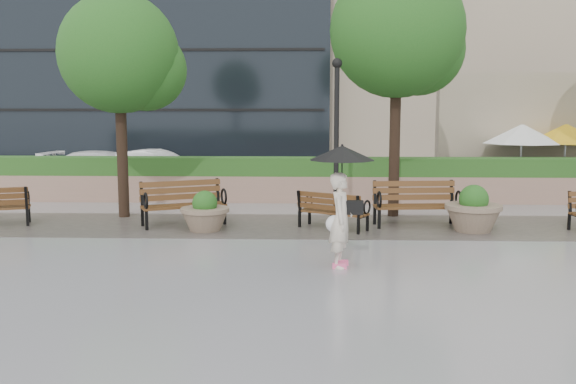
{
  "coord_description": "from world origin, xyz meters",
  "views": [
    {
      "loc": [
        0.14,
        -12.37,
        2.94
      ],
      "look_at": [
        -0.34,
        1.07,
        1.1
      ],
      "focal_mm": 40.0,
      "sensor_mm": 36.0,
      "label": 1
    }
  ],
  "objects_px": {
    "car_left": "(106,170)",
    "planter_right": "(473,213)",
    "pedestrian": "(341,194)",
    "planter_left": "(205,215)",
    "car_right": "(157,169)",
    "bench_1": "(184,213)",
    "bench_2": "(333,218)",
    "bench_3": "(416,213)",
    "lamppost": "(336,154)"
  },
  "relations": [
    {
      "from": "bench_2",
      "to": "planter_right",
      "type": "relative_size",
      "value": 1.34
    },
    {
      "from": "car_left",
      "to": "pedestrian",
      "type": "bearing_deg",
      "value": -138.07
    },
    {
      "from": "bench_1",
      "to": "car_right",
      "type": "distance_m",
      "value": 7.74
    },
    {
      "from": "bench_2",
      "to": "car_right",
      "type": "xyz_separation_m",
      "value": [
        -6.05,
        7.72,
        0.4
      ]
    },
    {
      "from": "pedestrian",
      "to": "bench_2",
      "type": "bearing_deg",
      "value": 10.76
    },
    {
      "from": "planter_left",
      "to": "car_right",
      "type": "xyz_separation_m",
      "value": [
        -3.06,
        8.0,
        0.29
      ]
    },
    {
      "from": "bench_1",
      "to": "car_right",
      "type": "height_order",
      "value": "car_right"
    },
    {
      "from": "lamppost",
      "to": "bench_1",
      "type": "bearing_deg",
      "value": -179.52
    },
    {
      "from": "planter_left",
      "to": "lamppost",
      "type": "distance_m",
      "value": 3.45
    },
    {
      "from": "bench_3",
      "to": "car_left",
      "type": "height_order",
      "value": "car_left"
    },
    {
      "from": "planter_right",
      "to": "car_left",
      "type": "xyz_separation_m",
      "value": [
        -11.05,
        7.55,
        0.22
      ]
    },
    {
      "from": "car_right",
      "to": "bench_3",
      "type": "bearing_deg",
      "value": -121.76
    },
    {
      "from": "planter_right",
      "to": "planter_left",
      "type": "bearing_deg",
      "value": -178.54
    },
    {
      "from": "planter_left",
      "to": "pedestrian",
      "type": "height_order",
      "value": "pedestrian"
    },
    {
      "from": "planter_left",
      "to": "car_right",
      "type": "height_order",
      "value": "car_right"
    },
    {
      "from": "planter_right",
      "to": "bench_1",
      "type": "bearing_deg",
      "value": 175.89
    },
    {
      "from": "car_left",
      "to": "pedestrian",
      "type": "xyz_separation_m",
      "value": [
        7.81,
        -10.92,
        0.69
      ]
    },
    {
      "from": "bench_2",
      "to": "planter_left",
      "type": "relative_size",
      "value": 1.55
    },
    {
      "from": "planter_right",
      "to": "car_right",
      "type": "relative_size",
      "value": 0.32
    },
    {
      "from": "bench_2",
      "to": "planter_left",
      "type": "xyz_separation_m",
      "value": [
        -3.0,
        -0.28,
        0.11
      ]
    },
    {
      "from": "bench_3",
      "to": "bench_1",
      "type": "bearing_deg",
      "value": 175.43
    },
    {
      "from": "bench_2",
      "to": "car_left",
      "type": "distance_m",
      "value": 10.77
    },
    {
      "from": "planter_right",
      "to": "car_right",
      "type": "height_order",
      "value": "car_right"
    },
    {
      "from": "bench_2",
      "to": "car_left",
      "type": "bearing_deg",
      "value": -12.53
    },
    {
      "from": "bench_3",
      "to": "planter_left",
      "type": "xyz_separation_m",
      "value": [
        -5.03,
        -0.74,
        0.05
      ]
    },
    {
      "from": "pedestrian",
      "to": "bench_1",
      "type": "bearing_deg",
      "value": 53.69
    },
    {
      "from": "bench_1",
      "to": "planter_right",
      "type": "relative_size",
      "value": 1.64
    },
    {
      "from": "lamppost",
      "to": "car_left",
      "type": "height_order",
      "value": "lamppost"
    },
    {
      "from": "bench_1",
      "to": "car_left",
      "type": "distance_m",
      "value": 8.19
    },
    {
      "from": "bench_2",
      "to": "car_left",
      "type": "xyz_separation_m",
      "value": [
        -7.79,
        7.43,
        0.39
      ]
    },
    {
      "from": "planter_left",
      "to": "pedestrian",
      "type": "distance_m",
      "value": 4.52
    },
    {
      "from": "car_left",
      "to": "planter_right",
      "type": "bearing_deg",
      "value": -117.98
    },
    {
      "from": "bench_1",
      "to": "car_right",
      "type": "bearing_deg",
      "value": 83.6
    },
    {
      "from": "car_left",
      "to": "bench_2",
      "type": "bearing_deg",
      "value": -127.29
    },
    {
      "from": "car_right",
      "to": "pedestrian",
      "type": "height_order",
      "value": "pedestrian"
    },
    {
      "from": "bench_3",
      "to": "planter_right",
      "type": "distance_m",
      "value": 1.37
    },
    {
      "from": "bench_3",
      "to": "planter_left",
      "type": "bearing_deg",
      "value": -177.07
    },
    {
      "from": "lamppost",
      "to": "pedestrian",
      "type": "xyz_separation_m",
      "value": [
        -0.06,
        -3.9,
        -0.43
      ]
    },
    {
      "from": "car_right",
      "to": "car_left",
      "type": "bearing_deg",
      "value": 109.83
    },
    {
      "from": "bench_1",
      "to": "car_left",
      "type": "height_order",
      "value": "car_left"
    },
    {
      "from": "car_left",
      "to": "car_right",
      "type": "height_order",
      "value": "car_right"
    },
    {
      "from": "bench_1",
      "to": "pedestrian",
      "type": "xyz_separation_m",
      "value": [
        3.66,
        -3.87,
        1.02
      ]
    },
    {
      "from": "lamppost",
      "to": "pedestrian",
      "type": "bearing_deg",
      "value": -90.82
    },
    {
      "from": "bench_2",
      "to": "bench_3",
      "type": "height_order",
      "value": "bench_3"
    },
    {
      "from": "planter_left",
      "to": "bench_2",
      "type": "bearing_deg",
      "value": 5.32
    },
    {
      "from": "bench_3",
      "to": "car_left",
      "type": "relative_size",
      "value": 0.46
    },
    {
      "from": "bench_1",
      "to": "car_left",
      "type": "bearing_deg",
      "value": 95.87
    },
    {
      "from": "bench_1",
      "to": "car_right",
      "type": "relative_size",
      "value": 0.53
    },
    {
      "from": "car_right",
      "to": "planter_left",
      "type": "bearing_deg",
      "value": -148.93
    },
    {
      "from": "bench_1",
      "to": "bench_3",
      "type": "height_order",
      "value": "bench_3"
    }
  ]
}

